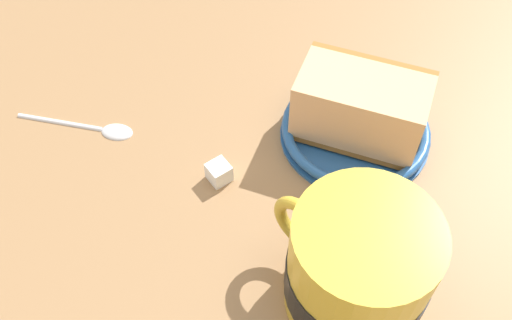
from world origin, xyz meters
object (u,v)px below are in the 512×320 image
at_px(tea_mug, 357,269).
at_px(teaspoon, 99,127).
at_px(small_plate, 355,131).
at_px(sugar_cube, 219,172).
at_px(cake_slice, 361,106).

distance_m(tea_mug, teaspoon, 0.28).
xyz_separation_m(small_plate, sugar_cube, (0.11, -0.06, 0.00)).
bearing_deg(small_plate, cake_slice, -160.83).
bearing_deg(teaspoon, cake_slice, 127.97).
height_order(teaspoon, sugar_cube, sugar_cube).
bearing_deg(cake_slice, teaspoon, -52.03).
distance_m(small_plate, teaspoon, 0.24).
xyz_separation_m(cake_slice, sugar_cube, (0.12, -0.06, -0.03)).
distance_m(tea_mug, sugar_cube, 0.15).
height_order(cake_slice, teaspoon, cake_slice).
bearing_deg(sugar_cube, tea_mug, 82.35).
bearing_deg(teaspoon, sugar_cube, 103.23).
relative_size(tea_mug, teaspoon, 1.18).
bearing_deg(teaspoon, small_plate, 127.34).
bearing_deg(sugar_cube, cake_slice, 151.56).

